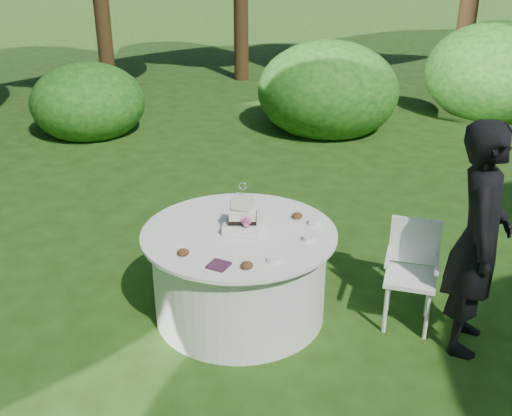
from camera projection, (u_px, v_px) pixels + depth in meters
The scene contains 9 objects.
ground at pixel (240, 312), 5.06m from camera, with size 80.00×80.00×0.00m, color #20370F.
napkins at pixel (219, 265), 4.23m from camera, with size 0.14×0.14×0.02m, color #471E38.
feather_plume at pixel (177, 246), 4.50m from camera, with size 0.48×0.07×0.01m, color white.
guest at pixel (479, 240), 4.33m from camera, with size 0.65×0.43×1.79m, color black.
table at pixel (240, 273), 4.90m from camera, with size 1.56×1.56×0.77m.
cake at pixel (243, 218), 4.70m from camera, with size 0.32×0.32×0.41m.
chair at pixel (412, 265), 4.76m from camera, with size 0.46×0.45×0.88m.
votives at pixel (283, 229), 4.73m from camera, with size 0.93×0.91×0.04m.
petal_cups at pixel (245, 243), 4.51m from camera, with size 0.60×1.05×0.05m.
Camera 1 is at (2.01, -3.75, 2.88)m, focal length 42.00 mm.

